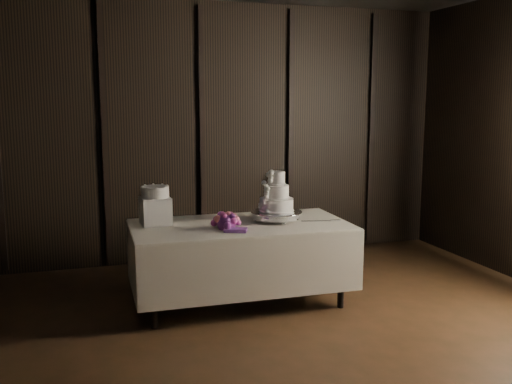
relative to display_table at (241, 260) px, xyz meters
The scene contains 8 objects.
room 2.18m from the display_table, 90.21° to the right, with size 6.08×7.08×3.08m.
display_table is the anchor object (origin of this frame).
cake_stand 0.53m from the display_table, ahead, with size 0.48×0.48×0.09m, color silver.
wedding_cake 0.67m from the display_table, ahead, with size 0.36×0.32×0.38m.
bouquet 0.48m from the display_table, 135.77° to the right, with size 0.31×0.41×0.20m, color #BF4F68, non-canonical shape.
box_pedestal 0.91m from the display_table, 163.64° to the left, with size 0.26×0.26×0.25m, color white.
small_cake 1.01m from the display_table, 163.64° to the left, with size 0.25×0.25×0.10m, color white.
cake_knife 0.79m from the display_table, 10.23° to the right, with size 0.37×0.02×0.01m, color silver.
Camera 1 is at (-1.40, -3.04, 1.89)m, focal length 40.00 mm.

